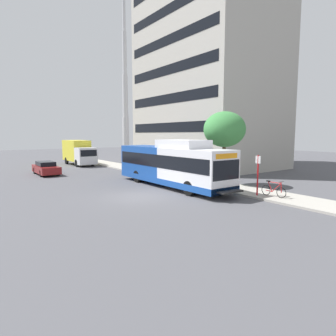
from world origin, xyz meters
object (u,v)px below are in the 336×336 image
(transit_bus, at_px, (171,165))
(street_tree_near_stop, at_px, (224,130))
(box_truck_background, at_px, (79,152))
(bicycle_parked, at_px, (274,190))
(parked_car_far_lane, at_px, (46,168))
(bus_stop_sign_pole, at_px, (258,172))

(transit_bus, relative_size, street_tree_near_stop, 2.15)
(transit_bus, height_order, box_truck_background, transit_bus)
(transit_bus, height_order, bicycle_parked, transit_bus)
(box_truck_background, bearing_deg, parked_car_far_lane, -128.61)
(transit_bus, bearing_deg, parked_car_far_lane, 115.82)
(transit_bus, bearing_deg, bus_stop_sign_pole, -71.96)
(transit_bus, relative_size, parked_car_far_lane, 2.72)
(bus_stop_sign_pole, distance_m, box_truck_background, 26.83)
(bus_stop_sign_pole, relative_size, box_truck_background, 0.37)
(transit_bus, distance_m, bicycle_parked, 7.86)
(transit_bus, height_order, street_tree_near_stop, street_tree_near_stop)
(box_truck_background, bearing_deg, bus_stop_sign_pole, -84.95)
(parked_car_far_lane, distance_m, box_truck_background, 9.59)
(street_tree_near_stop, bearing_deg, box_truck_background, 100.41)
(bus_stop_sign_pole, xyz_separation_m, bicycle_parked, (0.49, -0.87, -1.09))
(transit_bus, distance_m, street_tree_near_stop, 5.07)
(bicycle_parked, bearing_deg, street_tree_near_stop, 77.29)
(parked_car_far_lane, bearing_deg, bicycle_parked, -66.41)
(parked_car_far_lane, height_order, box_truck_background, box_truck_background)
(bus_stop_sign_pole, bearing_deg, street_tree_near_stop, 69.35)
(street_tree_near_stop, xyz_separation_m, parked_car_far_lane, (-10.02, 14.74, -3.76))
(street_tree_near_stop, xyz_separation_m, box_truck_background, (-4.07, 22.18, -2.68))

